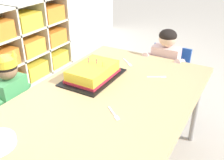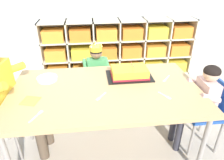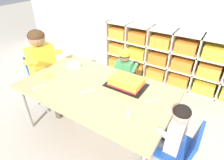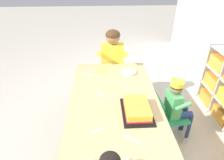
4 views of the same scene
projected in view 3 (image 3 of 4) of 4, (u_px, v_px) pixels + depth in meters
name	position (u px, v px, depth m)	size (l,w,h in m)	color
ground	(99.00, 130.00, 2.22)	(16.00, 16.00, 0.00)	#BCB2A3
storage_cubby_shelf	(171.00, 59.00, 2.92)	(2.27, 0.32, 0.86)	beige
activity_table	(96.00, 91.00, 1.91)	(1.55, 0.90, 0.62)	tan
classroom_chair_blue	(122.00, 82.00, 2.47)	(0.37, 0.38, 0.58)	#238451
child_with_crown	(125.00, 69.00, 2.47)	(0.31, 0.31, 0.80)	#4C9E5B
classroom_chair_adult_side	(43.00, 75.00, 2.42)	(0.34, 0.35, 0.73)	blue
adult_helper_seated	(45.00, 63.00, 2.25)	(0.45, 0.43, 1.06)	yellow
classroom_chair_guest_side	(179.00, 148.00, 1.55)	(0.33, 0.34, 0.63)	#1E4CA8
guest_at_table_side	(170.00, 132.00, 1.52)	(0.31, 0.30, 0.82)	beige
birthday_cake_on_tray	(126.00, 82.00, 1.90)	(0.41, 0.27, 0.12)	black
paper_plate_stack	(74.00, 65.00, 2.26)	(0.18, 0.18, 0.03)	white
paper_napkin_square	(49.00, 76.00, 2.07)	(0.12, 0.12, 0.00)	#F4DB4C
fork_at_table_front_edge	(85.00, 92.00, 1.83)	(0.09, 0.11, 0.00)	white
fork_near_child_seat	(40.00, 87.00, 1.90)	(0.08, 0.13, 0.00)	white
fork_by_napkin	(128.00, 113.00, 1.57)	(0.07, 0.11, 0.00)	white
fork_beside_plate_stack	(152.00, 100.00, 1.71)	(0.10, 0.12, 0.00)	white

